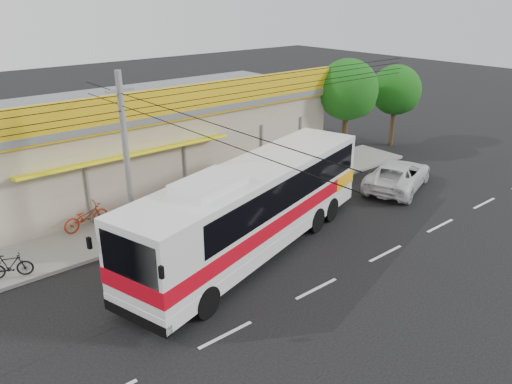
% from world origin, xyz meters
% --- Properties ---
extents(ground, '(120.00, 120.00, 0.00)m').
position_xyz_m(ground, '(0.00, 0.00, 0.00)').
color(ground, black).
rests_on(ground, ground).
extents(sidewalk, '(30.00, 3.20, 0.15)m').
position_xyz_m(sidewalk, '(0.00, 6.00, 0.07)').
color(sidewalk, gray).
rests_on(sidewalk, ground).
extents(lane_markings, '(50.00, 0.12, 0.01)m').
position_xyz_m(lane_markings, '(0.00, -2.50, 0.00)').
color(lane_markings, silver).
rests_on(lane_markings, ground).
extents(storefront_building, '(22.60, 9.20, 5.70)m').
position_xyz_m(storefront_building, '(-0.01, 11.54, 2.30)').
color(storefront_building, '#A29A83').
rests_on(storefront_building, ground).
extents(coach_bus, '(13.08, 6.12, 3.95)m').
position_xyz_m(coach_bus, '(0.26, 1.12, 2.12)').
color(coach_bus, silver).
rests_on(coach_bus, ground).
extents(motorbike_red, '(2.18, 1.02, 1.10)m').
position_xyz_m(motorbike_red, '(-4.41, 7.11, 0.70)').
color(motorbike_red, '#9C280B').
rests_on(motorbike_red, sidewalk).
extents(motorbike_dark, '(1.59, 0.98, 0.93)m').
position_xyz_m(motorbike_dark, '(-8.11, 4.95, 0.61)').
color(motorbike_dark, black).
rests_on(motorbike_dark, sidewalk).
extents(white_car, '(5.89, 4.14, 1.49)m').
position_xyz_m(white_car, '(10.40, 1.56, 0.75)').
color(white_car, silver).
rests_on(white_car, ground).
extents(utility_pole, '(34.00, 14.00, 7.21)m').
position_xyz_m(utility_pole, '(-3.58, 4.20, 5.94)').
color(utility_pole, '#5D5D5B').
rests_on(utility_pole, ground).
extents(tree_near, '(3.69, 3.69, 6.11)m').
position_xyz_m(tree_near, '(12.45, 6.93, 4.14)').
color(tree_near, '#312013').
rests_on(tree_near, ground).
extents(tree_far, '(3.26, 3.26, 5.41)m').
position_xyz_m(tree_far, '(16.92, 6.60, 3.66)').
color(tree_far, '#312013').
rests_on(tree_far, ground).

